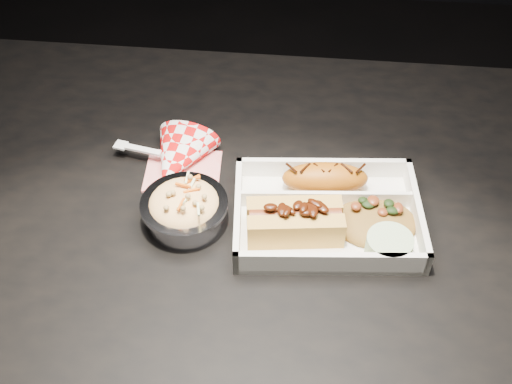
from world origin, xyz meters
TOP-DOWN VIEW (x-y plane):
  - dining_table at (0.00, 0.00)m, footprint 1.20×0.80m
  - food_tray at (0.11, 0.00)m, footprint 0.27×0.20m
  - fried_pastry at (0.10, 0.06)m, footprint 0.13×0.06m
  - hotdog at (0.07, -0.03)m, footprint 0.13×0.07m
  - fried_rice_mound at (0.17, -0.00)m, footprint 0.12×0.10m
  - cupcake_liner at (0.19, -0.05)m, footprint 0.06×0.06m
  - foil_coleslaw_cup at (-0.08, -0.02)m, footprint 0.12×0.12m
  - napkin_fork at (-0.11, 0.09)m, footprint 0.17×0.13m

SIDE VIEW (x-z plane):
  - dining_table at x=0.00m, z-range 0.28..1.03m
  - food_tray at x=0.11m, z-range 0.74..0.78m
  - napkin_fork at x=-0.11m, z-range 0.72..0.82m
  - cupcake_liner at x=0.19m, z-range 0.76..0.79m
  - fried_rice_mound at x=0.17m, z-range 0.76..0.79m
  - foil_coleslaw_cup at x=-0.08m, z-range 0.75..0.81m
  - fried_pastry at x=0.10m, z-range 0.76..0.80m
  - hotdog at x=0.07m, z-range 0.75..0.81m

